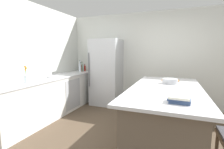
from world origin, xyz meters
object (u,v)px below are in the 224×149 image
(refrigerator, at_px, (106,72))
(whiskey_bottle, at_px, (81,68))
(kitchen_island, at_px, (165,115))
(cutting_board, at_px, (170,80))
(sink_faucet, at_px, (37,72))
(mixing_bowl, at_px, (170,81))
(cookbook_stack, at_px, (179,100))
(soda_bottle, at_px, (80,67))
(hot_sauce_bottle, at_px, (85,68))
(gin_bottle, at_px, (82,68))
(flower_vase, at_px, (26,78))
(paper_towel_roll, at_px, (49,72))

(refrigerator, height_order, whiskey_bottle, refrigerator)
(kitchen_island, xyz_separation_m, cutting_board, (0.05, 0.75, 0.46))
(sink_faucet, distance_m, cutting_board, 2.80)
(mixing_bowl, relative_size, cutting_board, 0.80)
(refrigerator, height_order, cookbook_stack, refrigerator)
(whiskey_bottle, relative_size, soda_bottle, 0.80)
(hot_sauce_bottle, height_order, mixing_bowl, hot_sauce_bottle)
(kitchen_island, relative_size, gin_bottle, 7.80)
(sink_faucet, bearing_deg, cookbook_stack, -14.16)
(flower_vase, relative_size, hot_sauce_bottle, 1.50)
(paper_towel_roll, bearing_deg, cookbook_stack, -20.22)
(kitchen_island, xyz_separation_m, soda_bottle, (-2.51, 1.43, 0.59))
(refrigerator, xyz_separation_m, hot_sauce_bottle, (-0.80, 0.16, 0.07))
(paper_towel_roll, bearing_deg, whiskey_bottle, 87.94)
(paper_towel_roll, height_order, mixing_bowl, paper_towel_roll)
(whiskey_bottle, height_order, cookbook_stack, whiskey_bottle)
(flower_vase, bearing_deg, kitchen_island, 10.40)
(kitchen_island, height_order, refrigerator, refrigerator)
(sink_faucet, bearing_deg, kitchen_island, 1.64)
(cookbook_stack, bearing_deg, mixing_bowl, 96.27)
(kitchen_island, relative_size, whiskey_bottle, 8.11)
(refrigerator, xyz_separation_m, sink_faucet, (-0.91, -1.64, 0.14))
(soda_bottle, distance_m, cutting_board, 2.65)
(kitchen_island, xyz_separation_m, cookbook_stack, (0.18, -0.78, 0.49))
(sink_faucet, xyz_separation_m, cutting_board, (2.68, 0.82, -0.14))
(hot_sauce_bottle, bearing_deg, sink_faucet, -93.53)
(mixing_bowl, bearing_deg, hot_sauce_bottle, 153.05)
(hot_sauce_bottle, bearing_deg, kitchen_island, -34.34)
(refrigerator, xyz_separation_m, soda_bottle, (-0.80, -0.13, 0.13))
(cookbook_stack, relative_size, cutting_board, 0.76)
(gin_bottle, height_order, whiskey_bottle, gin_bottle)
(hot_sauce_bottle, bearing_deg, refrigerator, -11.03)
(whiskey_bottle, relative_size, cookbook_stack, 1.10)
(flower_vase, xyz_separation_m, paper_towel_roll, (-0.08, 0.70, 0.04))
(paper_towel_roll, height_order, hot_sauce_bottle, paper_towel_roll)
(sink_faucet, distance_m, gin_bottle, 1.70)
(kitchen_island, distance_m, mixing_bowl, 0.65)
(mixing_bowl, xyz_separation_m, cutting_board, (0.00, 0.33, -0.04))
(gin_bottle, bearing_deg, cookbook_stack, -41.32)
(cookbook_stack, bearing_deg, flower_vase, 173.16)
(flower_vase, height_order, cutting_board, flower_vase)
(flower_vase, bearing_deg, cutting_board, 25.27)
(refrigerator, xyz_separation_m, cookbook_stack, (1.89, -2.34, 0.03))
(kitchen_island, xyz_separation_m, gin_bottle, (-2.55, 1.62, 0.56))
(flower_vase, height_order, whiskey_bottle, flower_vase)
(sink_faucet, bearing_deg, hot_sauce_bottle, 86.47)
(sink_faucet, bearing_deg, flower_vase, -73.11)
(sink_faucet, xyz_separation_m, hot_sauce_bottle, (0.11, 1.79, -0.07))
(flower_vase, relative_size, whiskey_bottle, 1.16)
(refrigerator, xyz_separation_m, cutting_board, (1.76, -0.81, 0.00))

